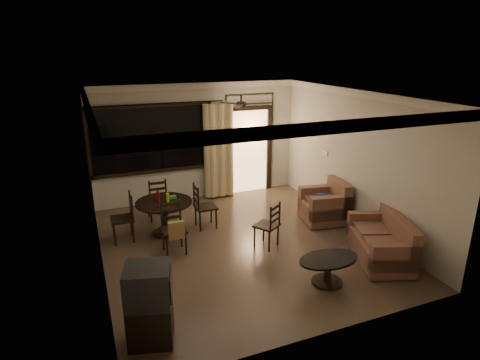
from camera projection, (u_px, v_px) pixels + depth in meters
name	position (u px, v px, depth m)	size (l,w,h in m)	color
ground	(241.00, 244.00, 7.65)	(5.50, 5.50, 0.00)	#7F6651
room_shell	(236.00, 130.00, 8.84)	(5.50, 6.70, 5.50)	beige
dining_table	(164.00, 208.00, 7.91)	(1.11, 1.11, 0.91)	black
dining_chair_west	(124.00, 227.00, 7.71)	(0.42, 0.42, 0.95)	black
dining_chair_east	(205.00, 214.00, 8.28)	(0.42, 0.42, 0.95)	black
dining_chair_south	(174.00, 238.00, 7.23)	(0.42, 0.48, 0.95)	black
dining_chair_north	(158.00, 207.00, 8.69)	(0.42, 0.42, 0.95)	black
tv_cabinet	(150.00, 304.00, 4.98)	(0.66, 0.62, 1.05)	black
sofa	(383.00, 243.00, 7.02)	(1.25, 1.65, 0.79)	#4F2B25
armchair	(326.00, 205.00, 8.57)	(1.01, 1.01, 0.87)	#4F2B25
coffee_table	(328.00, 266.00, 6.30)	(1.00, 0.60, 0.44)	black
side_chair	(267.00, 233.00, 7.49)	(0.54, 0.54, 0.89)	black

